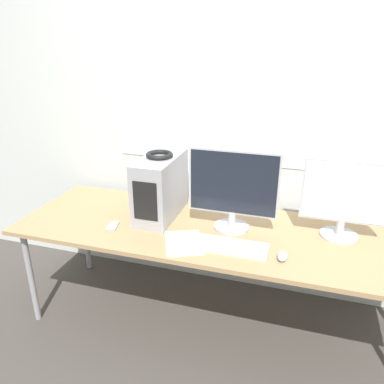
% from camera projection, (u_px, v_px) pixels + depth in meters
% --- Properties ---
extents(ground_plane, '(14.00, 14.00, 0.00)m').
position_uv_depth(ground_plane, '(195.00, 367.00, 2.24)').
color(ground_plane, '#47423D').
extents(wall_back, '(8.00, 0.07, 2.70)m').
position_uv_depth(wall_back, '(236.00, 113.00, 2.58)').
color(wall_back, silver).
rests_on(wall_back, ground_plane).
extents(desk, '(2.52, 0.83, 0.72)m').
position_uv_depth(desk, '(215.00, 235.00, 2.35)').
color(desk, tan).
rests_on(desk, ground_plane).
extents(pc_tower, '(0.22, 0.50, 0.41)m').
position_uv_depth(pc_tower, '(160.00, 187.00, 2.45)').
color(pc_tower, '#9E9EA3').
rests_on(pc_tower, desk).
extents(headphones, '(0.17, 0.17, 0.03)m').
position_uv_depth(headphones, '(159.00, 155.00, 2.37)').
color(headphones, black).
rests_on(headphones, pc_tower).
extents(monitor_main, '(0.55, 0.22, 0.51)m').
position_uv_depth(monitor_main, '(233.00, 188.00, 2.25)').
color(monitor_main, '#B7B7BC').
rests_on(monitor_main, desk).
extents(monitor_right_near, '(0.49, 0.22, 0.47)m').
position_uv_depth(monitor_right_near, '(345.00, 199.00, 2.16)').
color(monitor_right_near, '#B7B7BC').
rests_on(monitor_right_near, desk).
extents(keyboard, '(0.46, 0.17, 0.02)m').
position_uv_depth(keyboard, '(227.00, 246.00, 2.13)').
color(keyboard, silver).
rests_on(keyboard, desk).
extents(mouse, '(0.05, 0.11, 0.03)m').
position_uv_depth(mouse, '(282.00, 256.00, 2.02)').
color(mouse, '#B2B2B7').
rests_on(mouse, desk).
extents(cell_phone, '(0.09, 0.13, 0.01)m').
position_uv_depth(cell_phone, '(113.00, 226.00, 2.37)').
color(cell_phone, '#99999E').
rests_on(cell_phone, desk).
extents(paper_sheet_left, '(0.31, 0.35, 0.00)m').
position_uv_depth(paper_sheet_left, '(184.00, 243.00, 2.18)').
color(paper_sheet_left, white).
rests_on(paper_sheet_left, desk).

